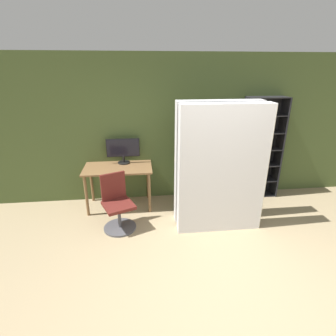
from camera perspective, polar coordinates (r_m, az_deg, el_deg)
ground_plane at (r=3.40m, az=14.02°, el=-25.63°), size 16.00×16.00×0.00m
wall_back at (r=5.02m, az=5.18°, el=8.40°), size 8.00×0.06×2.70m
desk at (r=4.79m, az=-10.78°, el=-1.01°), size 1.20×0.67×0.78m
monitor at (r=4.86m, az=-9.75°, el=4.00°), size 0.60×0.22×0.46m
office_chair at (r=4.29m, az=-10.91°, el=-8.43°), size 0.58×0.58×0.90m
bookshelf at (r=5.36m, az=18.63°, el=3.70°), size 0.74×0.33×1.95m
mattress_near at (r=3.99m, az=11.80°, el=-0.61°), size 1.33×0.24×1.99m
mattress_far at (r=4.29m, az=10.49°, el=0.99°), size 1.33×0.24×1.99m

